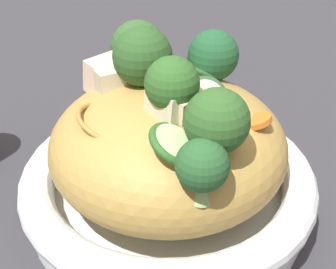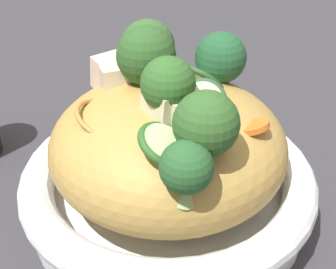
% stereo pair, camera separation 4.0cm
% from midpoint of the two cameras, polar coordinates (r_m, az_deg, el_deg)
% --- Properties ---
extents(ground_plane, '(3.00, 3.00, 0.00)m').
position_cam_midpoint_polar(ground_plane, '(0.45, -2.58, -8.86)').
color(ground_plane, '#313035').
extents(serving_bowl, '(0.26, 0.26, 0.05)m').
position_cam_midpoint_polar(serving_bowl, '(0.43, -2.66, -6.26)').
color(serving_bowl, white).
rests_on(serving_bowl, ground_plane).
extents(noodle_heap, '(0.20, 0.20, 0.10)m').
position_cam_midpoint_polar(noodle_heap, '(0.41, -2.84, -1.27)').
color(noodle_heap, '#AB8741').
rests_on(noodle_heap, serving_bowl).
extents(broccoli_florets, '(0.19, 0.16, 0.08)m').
position_cam_midpoint_polar(broccoli_florets, '(0.38, -2.39, 6.87)').
color(broccoli_florets, '#90AC69').
rests_on(broccoli_florets, serving_bowl).
extents(carrot_coins, '(0.13, 0.08, 0.03)m').
position_cam_midpoint_polar(carrot_coins, '(0.41, 1.57, 5.21)').
color(carrot_coins, orange).
rests_on(carrot_coins, serving_bowl).
extents(zucchini_slices, '(0.11, 0.17, 0.05)m').
position_cam_midpoint_polar(zucchini_slices, '(0.39, 0.60, 4.74)').
color(zucchini_slices, beige).
rests_on(zucchini_slices, serving_bowl).
extents(chicken_chunks, '(0.12, 0.05, 0.04)m').
position_cam_midpoint_polar(chicken_chunks, '(0.39, -6.31, 5.08)').
color(chicken_chunks, beige).
rests_on(chicken_chunks, serving_bowl).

